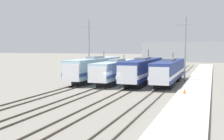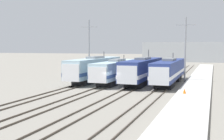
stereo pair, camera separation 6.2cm
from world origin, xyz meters
name	(u,v)px [view 2 (the right image)]	position (x,y,z in m)	size (l,w,h in m)	color
ground_plane	(113,90)	(0.00, 0.00, 0.00)	(400.00, 400.00, 0.00)	gray
rail_pair_far_left	(72,87)	(-6.39, 0.00, 0.07)	(1.51, 120.00, 0.15)	#4C4238
rail_pair_center_left	(99,89)	(-2.13, 0.00, 0.07)	(1.51, 120.00, 0.15)	#4C4238
rail_pair_center_right	(128,90)	(2.13, 0.00, 0.07)	(1.51, 120.00, 0.15)	#4C4238
rail_pair_far_right	(159,91)	(6.39, 0.00, 0.07)	(1.51, 120.00, 0.15)	#4C4238
locomotive_far_left	(94,68)	(-6.39, 9.06, 2.21)	(2.96, 19.90, 5.05)	#232326
locomotive_center_left	(116,71)	(-2.13, 7.96, 2.03)	(2.96, 18.62, 4.47)	#232326
locomotive_center_right	(142,70)	(2.13, 8.55, 2.18)	(3.08, 19.96, 5.45)	black
locomotive_far_right	(169,71)	(6.39, 8.84, 2.12)	(2.96, 20.04, 4.91)	black
catenary_tower_left	(89,48)	(-8.71, 12.26, 5.75)	(3.13, 0.29, 10.84)	gray
catenary_tower_right	(185,48)	(8.55, 12.26, 5.75)	(3.13, 0.29, 10.84)	gray
platform	(195,92)	(10.89, 0.00, 0.20)	(4.00, 120.00, 0.41)	beige
traffic_cone	(184,91)	(9.90, -3.16, 0.71)	(0.39, 0.39, 0.60)	orange
depot_building	(191,52)	(4.32, 84.41, 3.83)	(36.35, 9.48, 7.66)	#9EA3A8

